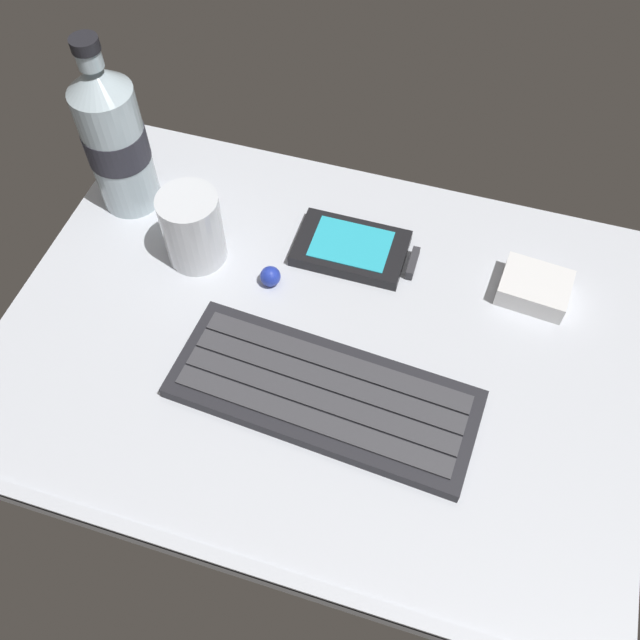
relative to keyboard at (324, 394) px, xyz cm
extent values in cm
cube|color=silver|center=(-2.36, 6.50, -1.81)|extent=(64.00, 48.00, 2.00)
cube|color=silver|center=(-2.36, -16.90, -0.41)|extent=(64.00, 1.20, 0.80)
cube|color=#232328|center=(0.00, 0.00, -0.11)|extent=(29.69, 12.98, 1.40)
cube|color=#3D3D42|center=(0.23, 3.29, 0.74)|extent=(26.75, 3.84, 0.30)
cube|color=#3D3D42|center=(0.08, 1.10, 0.74)|extent=(26.75, 3.84, 0.30)
cube|color=#3D3D42|center=(-0.08, -1.10, 0.74)|extent=(26.75, 3.84, 0.30)
cube|color=#3D3D42|center=(-0.23, -3.29, 0.74)|extent=(26.75, 3.84, 0.30)
cube|color=black|center=(-1.86, 18.00, -0.11)|extent=(12.02, 7.64, 1.40)
cube|color=#2DB7D1|center=(-1.86, 18.00, 0.64)|extent=(8.42, 5.95, 0.10)
cube|color=#333338|center=(4.54, 17.98, -0.11)|extent=(0.81, 3.80, 1.12)
cylinder|color=silver|center=(-18.26, 12.86, 3.44)|extent=(6.40, 6.40, 8.50)
cylinder|color=yellow|center=(-18.26, 12.86, 2.45)|extent=(5.50, 5.50, 6.12)
cylinder|color=silver|center=(-28.74, 18.43, 6.69)|extent=(6.60, 6.60, 15.00)
cone|color=silver|center=(-28.74, 18.43, 15.59)|extent=(6.60, 6.60, 2.80)
cylinder|color=silver|center=(-28.74, 18.43, 17.89)|extent=(2.51, 2.51, 1.80)
cylinder|color=black|center=(-28.74, 18.43, 19.39)|extent=(2.77, 2.77, 1.20)
cylinder|color=#2D2D38|center=(-28.74, 18.43, 7.44)|extent=(6.73, 6.73, 3.80)
cube|color=white|center=(17.39, 18.05, 0.39)|extent=(7.48, 6.22, 2.40)
sphere|color=#2338B2|center=(-9.36, 11.50, 0.29)|extent=(2.20, 2.20, 2.20)
camera|label=1|loc=(8.64, -29.42, 57.96)|focal=38.80mm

